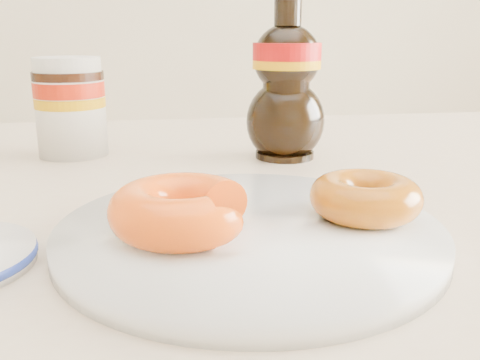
{
  "coord_description": "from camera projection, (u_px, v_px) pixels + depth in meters",
  "views": [
    {
      "loc": [
        -0.04,
        -0.42,
        0.91
      ],
      "look_at": [
        0.02,
        0.01,
        0.79
      ],
      "focal_mm": 40.0,
      "sensor_mm": 36.0,
      "label": 1
    }
  ],
  "objects": [
    {
      "name": "dining_table",
      "position": [
        206.0,
        265.0,
        0.57
      ],
      "size": [
        1.4,
        0.9,
        0.75
      ],
      "color": "beige",
      "rests_on": "ground"
    },
    {
      "name": "plate",
      "position": [
        250.0,
        232.0,
        0.41
      ],
      "size": [
        0.29,
        0.29,
        0.01
      ],
      "color": "white",
      "rests_on": "dining_table"
    },
    {
      "name": "donut_bitten",
      "position": [
        181.0,
        210.0,
        0.38
      ],
      "size": [
        0.13,
        0.13,
        0.04
      ],
      "primitive_type": "torus",
      "rotation": [
        0.0,
        0.0,
        0.33
      ],
      "color": "#EF5E0D",
      "rests_on": "plate"
    },
    {
      "name": "donut_whole",
      "position": [
        366.0,
        197.0,
        0.42
      ],
      "size": [
        0.12,
        0.12,
        0.03
      ],
      "primitive_type": "torus",
      "rotation": [
        0.0,
        0.0,
        -0.42
      ],
      "color": "#974309",
      "rests_on": "plate"
    },
    {
      "name": "nutella_jar",
      "position": [
        70.0,
        103.0,
        0.68
      ],
      "size": [
        0.09,
        0.09,
        0.12
      ],
      "rotation": [
        0.0,
        0.0,
        0.26
      ],
      "color": "white",
      "rests_on": "dining_table"
    },
    {
      "name": "syrup_bottle",
      "position": [
        286.0,
        81.0,
        0.65
      ],
      "size": [
        0.12,
        0.11,
        0.19
      ],
      "primitive_type": null,
      "rotation": [
        0.0,
        0.0,
        -0.26
      ],
      "color": "black",
      "rests_on": "dining_table"
    }
  ]
}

